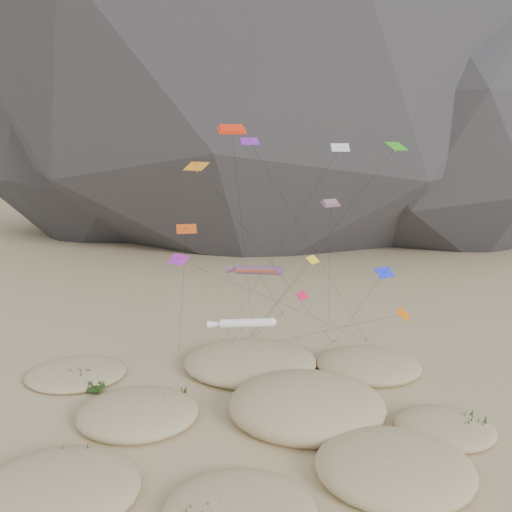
# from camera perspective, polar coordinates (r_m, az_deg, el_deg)

# --- Properties ---
(ground) EXTENTS (500.00, 500.00, 0.00)m
(ground) POSITION_cam_1_polar(r_m,az_deg,el_deg) (49.13, 1.76, -20.40)
(ground) COLOR #CCB789
(ground) RESTS_ON ground
(dunes) EXTENTS (49.68, 37.38, 4.57)m
(dunes) POSITION_cam_1_polar(r_m,az_deg,el_deg) (52.66, 0.85, -17.03)
(dunes) COLOR #CCB789
(dunes) RESTS_ON ground
(dune_grass) EXTENTS (43.26, 28.54, 1.56)m
(dune_grass) POSITION_cam_1_polar(r_m,az_deg,el_deg) (51.54, 1.71, -17.58)
(dune_grass) COLOR black
(dune_grass) RESTS_ON ground
(kite_stakes) EXTENTS (26.01, 3.46, 0.30)m
(kite_stakes) POSITION_cam_1_polar(r_m,az_deg,el_deg) (69.37, 2.82, -10.02)
(kite_stakes) COLOR #3F2D1E
(kite_stakes) RESTS_ON ground
(rainbow_tube_kite) EXTENTS (9.65, 12.67, 13.88)m
(rainbow_tube_kite) POSITION_cam_1_polar(r_m,az_deg,el_deg) (55.87, -0.02, -1.62)
(rainbow_tube_kite) COLOR #F15419
(rainbow_tube_kite) RESTS_ON ground
(white_tube_kite) EXTENTS (7.25, 15.08, 9.36)m
(white_tube_kite) POSITION_cam_1_polar(r_m,az_deg,el_deg) (52.36, -1.47, -7.67)
(white_tube_kite) COLOR white
(white_tube_kite) RESTS_ON ground
(orange_parafoil) EXTENTS (4.02, 13.71, 28.94)m
(orange_parafoil) POSITION_cam_1_polar(r_m,az_deg,el_deg) (54.98, -2.75, 13.95)
(orange_parafoil) COLOR red
(orange_parafoil) RESTS_ON ground
(multi_parafoil) EXTENTS (3.42, 12.97, 20.87)m
(multi_parafoil) POSITION_cam_1_polar(r_m,az_deg,el_deg) (56.55, 8.53, 5.73)
(multi_parafoil) COLOR #FE511A
(multi_parafoil) RESTS_ON ground
(delta_kites) EXTENTS (26.71, 17.33, 27.46)m
(delta_kites) POSITION_cam_1_polar(r_m,az_deg,el_deg) (53.62, 4.36, 3.57)
(delta_kites) COLOR #E7154F
(delta_kites) RESTS_ON ground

